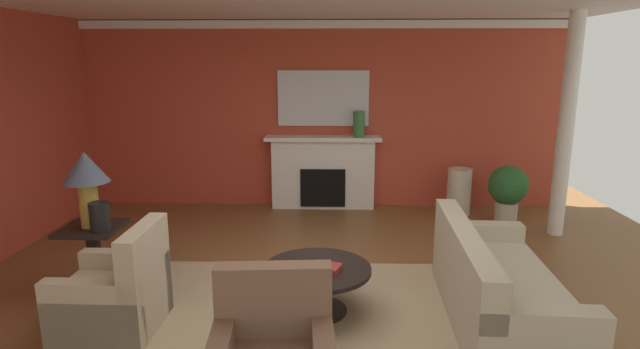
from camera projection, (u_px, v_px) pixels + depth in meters
ground_plane at (305, 300)px, 5.00m from camera, size 9.38×9.38×0.00m
wall_fireplace at (317, 115)px, 8.01m from camera, size 7.82×0.12×2.90m
crown_moulding at (316, 24)px, 7.62m from camera, size 7.82×0.08×0.12m
area_rug at (317, 311)px, 4.75m from camera, size 3.56×2.30×0.01m
fireplace at (323, 174)px, 8.00m from camera, size 1.80×0.35×1.15m
mantel_mirror at (323, 98)px, 7.86m from camera, size 1.41×0.04×0.85m
sofa at (496, 291)px, 4.52m from camera, size 1.00×2.14×0.85m
armchair_near_window at (116, 297)px, 4.38m from camera, size 0.81×0.81×0.95m
coffee_table at (317, 279)px, 4.68m from camera, size 1.00×1.00×0.45m
side_table at (94, 255)px, 5.08m from camera, size 0.56×0.56×0.70m
table_lamp at (86, 175)px, 4.89m from camera, size 0.44×0.44×0.75m
vase_on_side_table at (100, 217)px, 4.86m from camera, size 0.19×0.19×0.28m
vase_mantel_right at (359, 124)px, 7.76m from camera, size 0.18×0.18×0.39m
vase_tall_corner at (459, 192)px, 7.70m from camera, size 0.36×0.36×0.71m
book_red_cover at (326, 268)px, 4.58m from camera, size 0.30×0.27×0.05m
potted_plant at (508, 189)px, 7.28m from camera, size 0.56×0.56×0.83m
column_white at (566, 127)px, 6.57m from camera, size 0.20×0.20×2.90m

